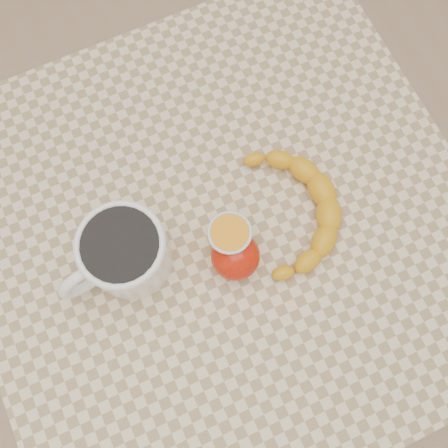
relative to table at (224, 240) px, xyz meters
name	(u,v)px	position (x,y,z in m)	size (l,w,h in m)	color
ground	(224,292)	(0.00, 0.00, -0.66)	(3.00, 3.00, 0.00)	tan
table	(224,240)	(0.00, 0.00, 0.00)	(0.80, 0.80, 0.75)	beige
coffee_mug	(124,253)	(-0.15, 0.01, 0.14)	(0.19, 0.15, 0.11)	white
orange_juice_glass	(229,238)	(0.00, -0.03, 0.13)	(0.07, 0.07, 0.08)	orange
apple	(235,256)	(-0.01, -0.06, 0.12)	(0.09, 0.09, 0.07)	#A20F05
banana	(293,212)	(0.11, -0.03, 0.11)	(0.26, 0.30, 0.04)	#E9A314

